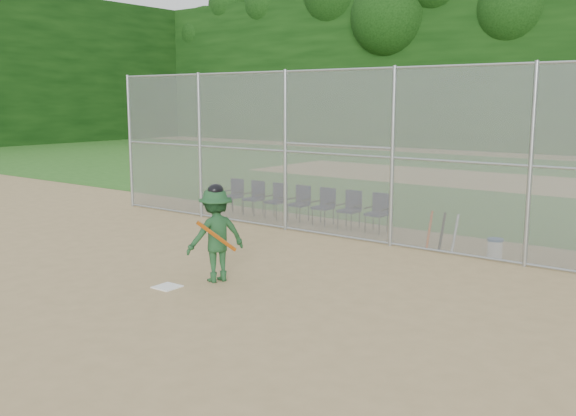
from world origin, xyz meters
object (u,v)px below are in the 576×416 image
Objects in this scene: home_plate at (167,287)px; water_cooler at (495,248)px; batter_at_plate at (216,234)px; chair_0 at (232,196)px.

water_cooler reaches higher than home_plate.
chair_0 is at bearing 130.10° from batter_at_plate.
chair_0 is (-8.14, 0.84, 0.27)m from water_cooler.
home_plate is at bearing -115.77° from batter_at_plate.
batter_at_plate reaches higher than home_plate.
home_plate is 6.78m from water_cooler.
batter_at_plate is 4.31× the size of water_cooler.
batter_at_plate is 7.33m from chair_0.
water_cooler is (3.83, 5.59, 0.20)m from home_plate.
water_cooler is at bearing 54.25° from batter_at_plate.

